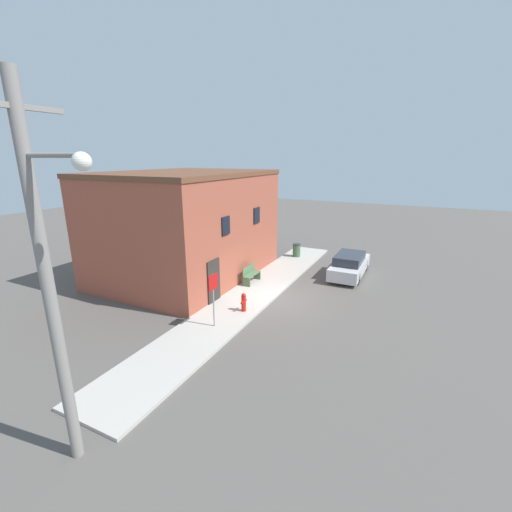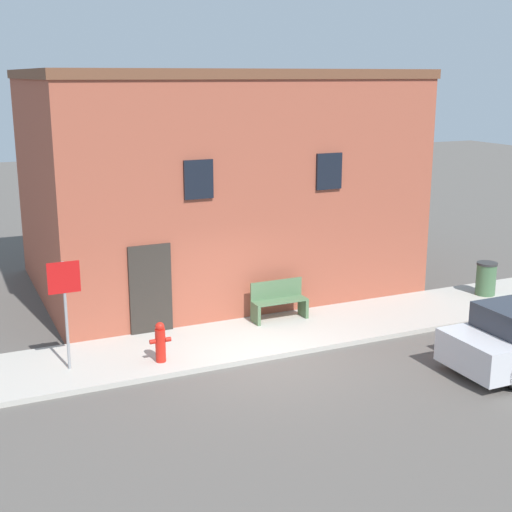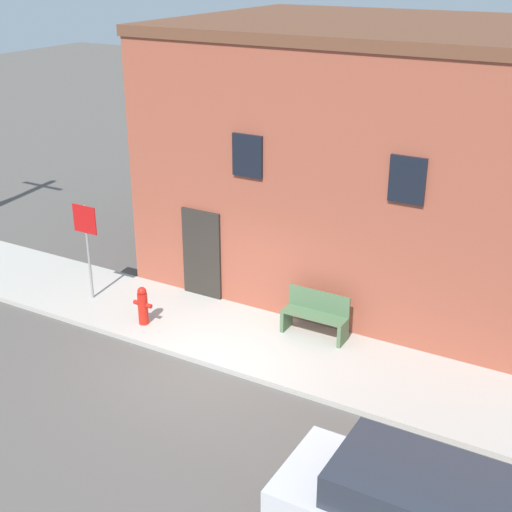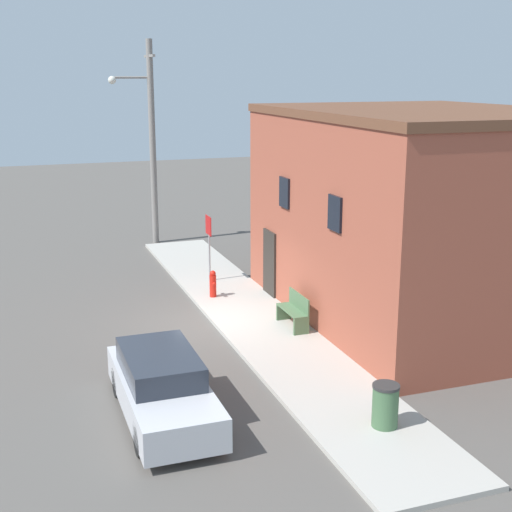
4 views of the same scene
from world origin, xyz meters
name	(u,v)px [view 4 (image 4 of 4)]	position (x,y,z in m)	size (l,w,h in m)	color
ground_plane	(212,323)	(0.00, 0.00, 0.00)	(80.00, 80.00, 0.00)	#56514C
sidewalk	(252,317)	(0.00, 1.25, 0.06)	(20.00, 2.49, 0.11)	#B2ADA3
brick_building	(423,214)	(1.18, 6.15, 3.04)	(9.91, 7.44, 6.08)	#9E4C38
fire_hydrant	(213,284)	(-2.10, 0.66, 0.55)	(0.45, 0.22, 0.86)	red
stop_sign	(209,236)	(-3.91, 1.06, 1.69)	(0.64, 0.06, 2.26)	gray
bench	(294,311)	(1.33, 2.04, 0.57)	(1.38, 0.44, 0.96)	#4C6B47
trash_bin	(385,405)	(7.36, 1.53, 0.57)	(0.55, 0.55, 0.90)	#426642
utility_pole	(150,137)	(-10.65, 0.49, 4.48)	(1.80, 1.83, 8.40)	gray
parked_car	(162,387)	(5.22, -2.57, 0.67)	(4.40, 1.66, 1.38)	black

